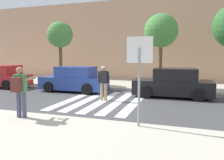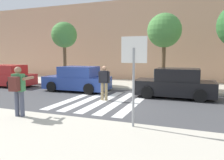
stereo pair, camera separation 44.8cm
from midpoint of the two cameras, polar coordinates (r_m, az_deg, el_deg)
The scene contains 17 objects.
ground_plane at distance 10.71m, azimuth -3.94°, elevation -5.63°, with size 120.00×120.00×0.00m, color #424244.
sidewalk_near at distance 5.71m, azimuth -29.14°, elevation -16.88°, with size 60.00×6.00×0.14m, color beige.
sidewalk_far at distance 16.33m, azimuth 3.98°, elevation -1.14°, with size 60.00×4.80×0.14m, color beige.
building_facade_far at distance 20.51m, azimuth 7.11°, elevation 9.82°, with size 56.00×4.00×6.87m, color tan.
crosswalk_stripe_0 at distance 11.57m, azimuth -10.96°, elevation -4.80°, with size 0.44×5.20×0.01m, color silver.
crosswalk_stripe_1 at distance 11.20m, azimuth -7.36°, elevation -5.10°, with size 0.44×5.20×0.01m, color silver.
crosswalk_stripe_2 at distance 10.89m, azimuth -3.54°, elevation -5.40°, with size 0.44×5.20×0.01m, color silver.
crosswalk_stripe_3 at distance 10.63m, azimuth 0.49°, elevation -5.69°, with size 0.44×5.20×0.01m, color silver.
crosswalk_stripe_4 at distance 10.42m, azimuth 4.71°, elevation -5.96°, with size 0.44×5.20×0.01m, color silver.
stop_sign at distance 6.38m, azimuth 5.19°, elevation 4.85°, with size 0.76×0.08×2.65m.
photographer_with_backpack at distance 8.03m, azimuth -24.38°, elevation -1.85°, with size 0.66×0.90×1.72m.
pedestrian_crossing at distance 10.82m, azimuth -3.42°, elevation -0.27°, with size 0.58×0.27×1.72m.
parked_car_red at distance 17.28m, azimuth -27.59°, elevation 0.74°, with size 4.10×1.92×1.55m.
parked_car_blue at distance 13.78m, azimuth -10.65°, elevation 0.07°, with size 4.10×1.92×1.55m.
parked_car_black at distance 12.12m, azimuth 14.68°, elevation -0.92°, with size 4.10×1.92×1.55m.
street_tree_west at distance 16.53m, azimuth -14.20°, elevation 11.23°, with size 1.85×1.85×4.50m.
street_tree_center at distance 14.46m, azimuth 11.80°, elevation 12.37°, with size 2.14×2.14×4.72m.
Camera 1 is at (3.73, -9.77, 2.27)m, focal length 35.00 mm.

